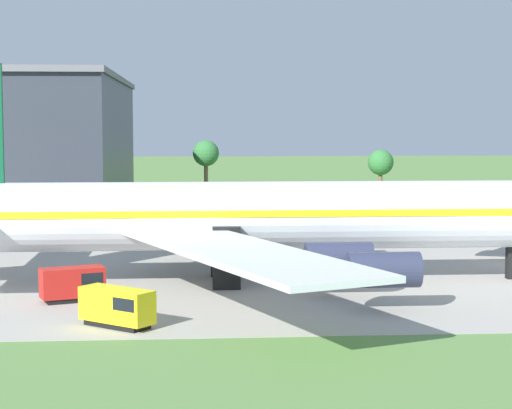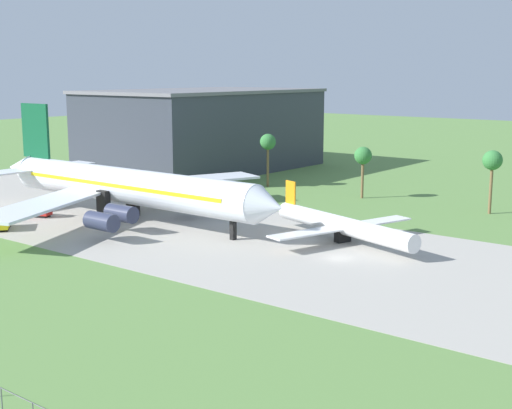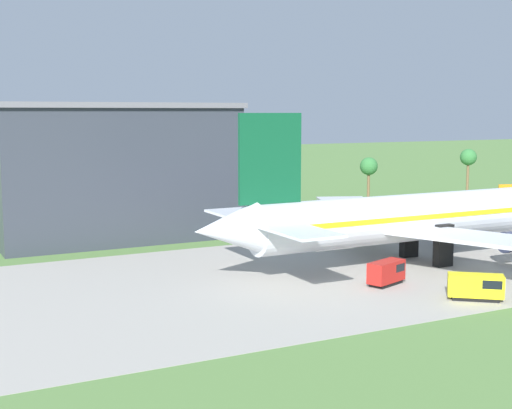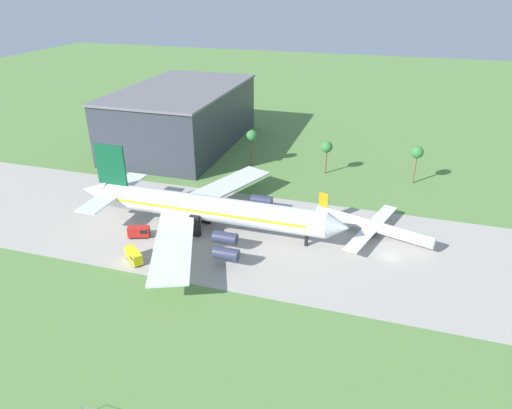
{
  "view_description": "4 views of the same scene",
  "coord_description": "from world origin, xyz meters",
  "px_view_note": "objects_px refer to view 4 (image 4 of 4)",
  "views": [
    {
      "loc": [
        -48.33,
        -83.08,
        14.54
      ],
      "look_at": [
        -42.36,
        -0.45,
        7.06
      ],
      "focal_mm": 65.0,
      "sensor_mm": 36.0,
      "label": 1
    },
    {
      "loc": [
        50.16,
        -82.64,
        25.52
      ],
      "look_at": [
        -14.31,
        -0.45,
        6.06
      ],
      "focal_mm": 50.0,
      "sensor_mm": 36.0,
      "label": 2
    },
    {
      "loc": [
        -107.59,
        -72.4,
        19.72
      ],
      "look_at": [
        -70.42,
        -0.45,
        9.13
      ],
      "focal_mm": 50.0,
      "sensor_mm": 36.0,
      "label": 3
    },
    {
      "loc": [
        -3.55,
        -90.49,
        55.83
      ],
      "look_at": [
        -32.65,
        5.0,
        6.0
      ],
      "focal_mm": 32.0,
      "sensor_mm": 36.0,
      "label": 4
    }
  ],
  "objects_px": {
    "jet_airliner": "(206,208)",
    "fuel_truck": "(134,256)",
    "terminal_building": "(182,117)",
    "baggage_tug": "(139,232)",
    "regional_aircraft": "(372,226)"
  },
  "relations": [
    {
      "from": "jet_airliner",
      "to": "baggage_tug",
      "type": "xyz_separation_m",
      "value": [
        -13.96,
        -7.98,
        -4.5
      ]
    },
    {
      "from": "baggage_tug",
      "to": "jet_airliner",
      "type": "bearing_deg",
      "value": 29.76
    },
    {
      "from": "jet_airliner",
      "to": "baggage_tug",
      "type": "bearing_deg",
      "value": -150.24
    },
    {
      "from": "terminal_building",
      "to": "jet_airliner",
      "type": "bearing_deg",
      "value": -60.16
    },
    {
      "from": "terminal_building",
      "to": "baggage_tug",
      "type": "bearing_deg",
      "value": -73.88
    },
    {
      "from": "jet_airliner",
      "to": "terminal_building",
      "type": "distance_m",
      "value": 66.04
    },
    {
      "from": "jet_airliner",
      "to": "regional_aircraft",
      "type": "bearing_deg",
      "value": 13.25
    },
    {
      "from": "baggage_tug",
      "to": "fuel_truck",
      "type": "distance_m",
      "value": 10.64
    },
    {
      "from": "terminal_building",
      "to": "fuel_truck",
      "type": "bearing_deg",
      "value": -72.85
    },
    {
      "from": "jet_airliner",
      "to": "fuel_truck",
      "type": "bearing_deg",
      "value": -118.64
    },
    {
      "from": "jet_airliner",
      "to": "baggage_tug",
      "type": "distance_m",
      "value": 16.7
    },
    {
      "from": "regional_aircraft",
      "to": "fuel_truck",
      "type": "relative_size",
      "value": 5.06
    },
    {
      "from": "fuel_truck",
      "to": "baggage_tug",
      "type": "bearing_deg",
      "value": 113.75
    },
    {
      "from": "baggage_tug",
      "to": "terminal_building",
      "type": "distance_m",
      "value": 68.4
    },
    {
      "from": "jet_airliner",
      "to": "fuel_truck",
      "type": "xyz_separation_m",
      "value": [
        -9.67,
        -17.72,
        -4.51
      ]
    }
  ]
}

